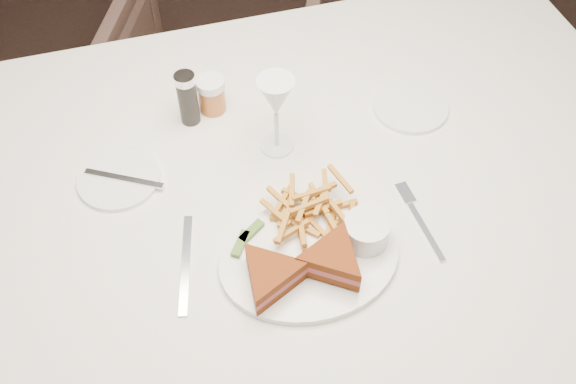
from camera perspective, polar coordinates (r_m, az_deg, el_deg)
The scene contains 4 objects.
ground at distance 1.97m, azimuth -2.22°, elevation -8.85°, with size 5.00×5.00×0.00m, color black.
table at distance 1.54m, azimuth -0.34°, elevation -8.38°, with size 1.61×1.07×0.75m, color silver.
chair_far at distance 2.10m, azimuth -6.30°, elevation 9.82°, with size 0.62×0.58×0.64m, color #4E3830.
table_setting at distance 1.16m, azimuth 0.46°, elevation -1.03°, with size 0.78×0.58×0.18m.
Camera 1 is at (-0.10, -0.97, 1.71)m, focal length 40.00 mm.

